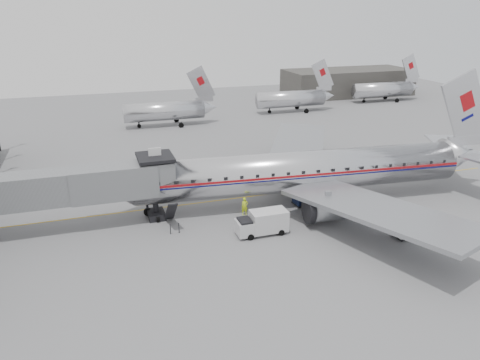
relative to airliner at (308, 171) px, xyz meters
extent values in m
plane|color=slate|center=(-6.86, -2.92, -3.44)|extent=(160.00, 160.00, 0.00)
cube|color=#3B3936|center=(38.14, 57.08, -0.44)|extent=(30.00, 12.00, 6.00)
cube|color=gold|center=(-3.86, 3.08, -3.43)|extent=(60.00, 0.15, 0.01)
cube|color=#5E6063|center=(-28.86, 0.68, 0.86)|extent=(12.00, 2.80, 3.00)
cube|color=#5E6063|center=(-19.86, 0.68, 0.86)|extent=(8.00, 3.00, 3.10)
cube|color=#5E6063|center=(-15.86, 1.08, 0.86)|extent=(3.20, 3.60, 3.20)
cube|color=black|center=(-15.86, 1.08, 2.76)|extent=(3.40, 3.80, 0.30)
cube|color=white|center=(-15.86, 1.08, 3.26)|extent=(1.20, 0.15, 0.80)
cylinder|color=black|center=(-16.16, 0.68, -2.04)|extent=(0.56, 0.56, 2.80)
cube|color=black|center=(-16.16, 0.68, -3.09)|extent=(1.60, 2.20, 0.70)
cylinder|color=black|center=(-16.16, -0.32, -3.14)|extent=(0.30, 0.60, 0.60)
cylinder|color=black|center=(-16.16, 1.68, -3.14)|extent=(0.30, 0.60, 0.60)
cube|color=black|center=(-15.06, -1.62, -1.94)|extent=(0.90, 3.20, 2.90)
cylinder|color=silver|center=(-8.86, 39.08, -0.84)|extent=(14.00, 3.20, 3.20)
cube|color=silver|center=(-2.06, 39.08, 3.56)|extent=(5.17, 0.26, 6.52)
cylinder|color=black|center=(-13.36, 39.08, -2.94)|extent=(0.24, 0.24, 1.00)
cylinder|color=silver|center=(17.14, 43.08, -0.84)|extent=(14.00, 3.20, 3.20)
cube|color=silver|center=(23.94, 43.08, 3.56)|extent=(5.17, 0.26, 6.52)
cylinder|color=black|center=(12.64, 43.08, -2.94)|extent=(0.24, 0.24, 1.00)
cylinder|color=silver|center=(41.14, 47.08, -0.84)|extent=(14.00, 3.20, 3.20)
cube|color=silver|center=(47.94, 47.08, 3.56)|extent=(5.17, 0.26, 6.52)
cylinder|color=black|center=(36.64, 47.08, -2.94)|extent=(0.24, 0.24, 1.00)
cylinder|color=silver|center=(-0.86, 0.08, 0.01)|extent=(34.73, 7.26, 4.25)
cone|color=silver|center=(-19.75, 1.74, 0.01)|extent=(3.81, 4.54, 4.25)
cone|color=silver|center=(18.38, -1.62, 0.47)|extent=(4.93, 4.43, 4.04)
cube|color=#A00B12|center=(-0.86, 0.08, 0.30)|extent=(34.73, 7.31, 0.21)
cube|color=#0A0A5A|center=(-0.86, 0.08, 0.03)|extent=(34.73, 7.31, 0.11)
cube|color=silver|center=(18.04, -1.59, 5.76)|extent=(7.06, 0.96, 8.83)
cube|color=gray|center=(3.48, 10.08, -0.33)|extent=(14.45, 19.15, 1.36)
cube|color=gray|center=(1.67, -10.53, -0.33)|extent=(11.96, 19.45, 1.36)
cylinder|color=gray|center=(0.24, 5.98, -1.77)|extent=(4.11, 2.75, 2.41)
cylinder|color=gray|center=(-0.81, -5.93, -1.77)|extent=(4.11, 2.75, 2.41)
cylinder|color=black|center=(-16.89, 1.49, -2.69)|extent=(0.23, 0.23, 1.49)
cylinder|color=black|center=(1.69, 2.85, -2.63)|extent=(0.30, 0.30, 1.61)
cylinder|color=black|center=(1.69, 2.85, -2.92)|extent=(1.18, 0.50, 1.15)
cylinder|color=black|center=(1.17, -3.10, -2.63)|extent=(0.30, 0.30, 1.61)
cylinder|color=black|center=(1.17, -3.10, -2.92)|extent=(1.18, 0.50, 1.15)
cube|color=#BCBBBD|center=(-6.77, -5.90, -2.19)|extent=(3.34, 1.86, 1.95)
cube|color=#BCBBBD|center=(-9.09, -5.90, -2.56)|extent=(1.49, 1.76, 1.30)
cube|color=black|center=(-9.09, -5.90, -2.00)|extent=(1.11, 1.58, 0.56)
cylinder|color=black|center=(-8.81, -6.74, -3.14)|extent=(0.59, 0.23, 0.59)
cylinder|color=black|center=(-8.81, -5.07, -3.14)|extent=(0.59, 0.23, 0.59)
cylinder|color=black|center=(-5.84, -6.73, -3.14)|extent=(0.59, 0.23, 0.59)
cylinder|color=black|center=(-5.84, -5.06, -3.14)|extent=(0.59, 0.23, 0.59)
cube|color=black|center=(-0.86, -0.92, -2.52)|extent=(2.04, 1.60, 1.35)
cube|color=black|center=(-0.86, -0.92, -3.25)|extent=(2.14, 1.70, 0.12)
cylinder|color=black|center=(-1.58, -1.56, -3.29)|extent=(0.30, 0.14, 0.29)
cylinder|color=black|center=(-0.04, -1.44, -3.29)|extent=(0.30, 0.14, 0.29)
cylinder|color=black|center=(-1.67, -0.41, -3.29)|extent=(0.30, 0.14, 0.29)
cylinder|color=black|center=(-0.14, -0.29, -3.29)|extent=(0.30, 0.14, 0.29)
cube|color=silver|center=(4.77, -10.60, -2.50)|extent=(1.99, 1.51, 1.38)
cube|color=black|center=(4.77, -10.60, -3.24)|extent=(2.09, 1.61, 0.12)
cylinder|color=black|center=(3.97, -11.18, -3.29)|extent=(0.30, 0.12, 0.30)
cylinder|color=black|center=(5.55, -11.20, -3.29)|extent=(0.30, 0.12, 0.30)
cylinder|color=black|center=(3.98, -9.99, -3.29)|extent=(0.30, 0.12, 0.30)
cylinder|color=black|center=(5.56, -10.01, -3.29)|extent=(0.30, 0.12, 0.30)
imported|color=#D4F31C|center=(-7.57, -1.36, -2.51)|extent=(0.70, 0.48, 1.85)
camera|label=1|loc=(-21.44, -42.20, 16.20)|focal=35.00mm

